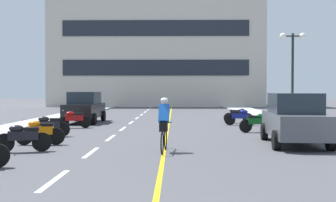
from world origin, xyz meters
name	(u,v)px	position (x,y,z in m)	size (l,w,h in m)	color
ground_plane	(164,124)	(0.00, 21.00, 0.00)	(140.00, 140.00, 0.00)	#47474C
curb_left	(54,119)	(-7.20, 24.00, 0.06)	(2.40, 72.00, 0.12)	#A8A8A3
curb_right	(278,119)	(7.20, 24.00, 0.06)	(2.40, 72.00, 0.12)	#A8A8A3
lane_dash_1	(54,180)	(-2.00, 6.00, 0.00)	(0.14, 2.20, 0.01)	silver
lane_dash_2	(91,152)	(-2.00, 10.00, 0.00)	(0.14, 2.20, 0.01)	silver
lane_dash_3	(111,138)	(-2.00, 14.00, 0.00)	(0.14, 2.20, 0.01)	silver
lane_dash_4	(123,129)	(-2.00, 18.00, 0.00)	(0.14, 2.20, 0.01)	silver
lane_dash_5	(131,122)	(-2.00, 22.00, 0.00)	(0.14, 2.20, 0.01)	silver
lane_dash_6	(137,118)	(-2.00, 26.00, 0.00)	(0.14, 2.20, 0.01)	silver
lane_dash_7	(142,115)	(-2.00, 30.00, 0.00)	(0.14, 2.20, 0.01)	silver
lane_dash_8	(145,112)	(-2.00, 34.00, 0.00)	(0.14, 2.20, 0.01)	silver
lane_dash_9	(148,110)	(-2.00, 38.00, 0.00)	(0.14, 2.20, 0.01)	silver
lane_dash_10	(150,108)	(-2.00, 42.00, 0.00)	(0.14, 2.20, 0.01)	silver
lane_dash_11	(152,107)	(-2.00, 46.00, 0.00)	(0.14, 2.20, 0.01)	silver
centre_line_yellow	(169,120)	(0.25, 24.00, 0.00)	(0.12, 66.00, 0.01)	gold
office_building	(157,45)	(-1.56, 49.25, 7.47)	(25.24, 8.63, 14.95)	beige
street_lamp_mid	(293,57)	(7.21, 20.84, 3.80)	(1.46, 0.36, 5.02)	black
parked_car_near	(294,119)	(4.80, 11.97, 0.92)	(2.17, 4.32, 1.82)	black
parked_car_mid	(85,107)	(-4.75, 21.91, 0.92)	(1.99, 4.23, 1.82)	black
motorcycle_3	(23,137)	(-4.13, 10.05, 0.47)	(1.66, 0.74, 0.92)	black
motorcycle_4	(40,132)	(-4.15, 11.77, 0.47)	(1.70, 0.60, 0.92)	black
motorcycle_5	(48,125)	(-4.60, 14.29, 0.47)	(1.67, 0.71, 0.92)	black
motorcycle_6	(257,122)	(4.35, 16.32, 0.47)	(1.67, 0.68, 0.92)	black
motorcycle_7	(74,119)	(-4.51, 18.30, 0.47)	(1.66, 0.72, 0.92)	black
motorcycle_8	(240,117)	(4.18, 20.13, 0.47)	(1.70, 0.60, 0.92)	black
motorcycle_9	(238,115)	(4.30, 21.56, 0.47)	(1.67, 0.71, 0.92)	black
cyclist_rider	(164,123)	(0.25, 10.25, 0.89)	(0.42, 1.77, 1.71)	black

